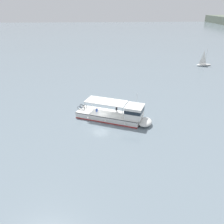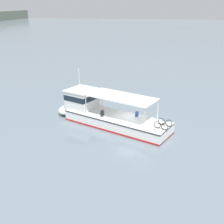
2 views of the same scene
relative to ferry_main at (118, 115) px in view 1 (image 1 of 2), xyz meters
name	(u,v)px [view 1 (image 1 of 2)]	position (x,y,z in m)	size (l,w,h in m)	color
ground_plane	(100,120)	(-0.51, -2.92, -1.01)	(400.00, 400.00, 0.00)	slate
ferry_main	(118,115)	(0.00, 0.00, 0.00)	(7.95, 12.87, 5.32)	white
sailboat_far_right	(204,64)	(-34.11, 29.65, -0.47)	(1.76, 4.89, 5.40)	white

